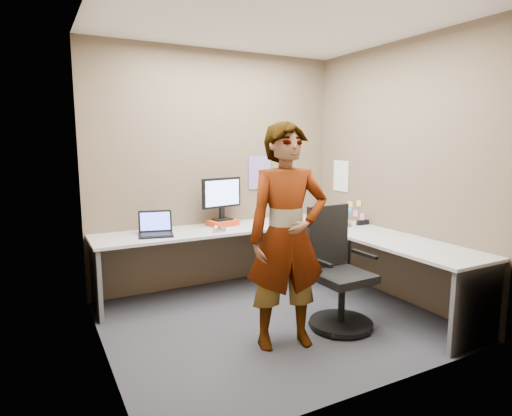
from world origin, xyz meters
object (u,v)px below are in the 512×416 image
desk (291,246)px  person (287,237)px  office_chair (337,279)px  monitor (222,195)px

desk → person: size_ratio=1.62×
office_chair → person: person is taller
person → monitor: bearing=99.1°
desk → monitor: monitor is taller
desk → person: bearing=-124.4°
person → desk: bearing=68.3°
desk → office_chair: office_chair is taller
monitor → office_chair: bearing=-82.5°
monitor → office_chair: 1.67m
desk → person: (-0.57, -0.83, 0.33)m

